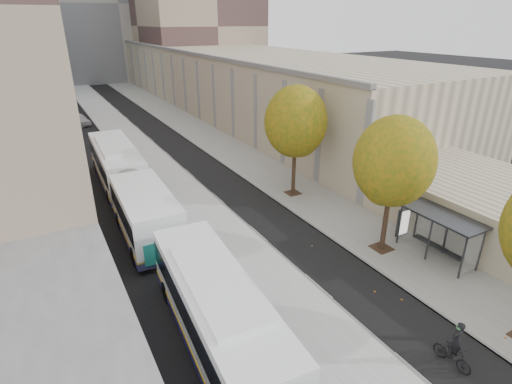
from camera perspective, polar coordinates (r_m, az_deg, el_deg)
bus_platform at (r=38.44m, az=-15.26°, el=4.46°), size 4.25×150.00×0.15m
sidewalk at (r=40.92m, az=-4.36°, el=6.30°), size 4.75×150.00×0.08m
building_tan at (r=70.72m, az=-6.13°, el=16.72°), size 18.00×92.00×8.00m
building_far_block at (r=98.35m, az=-20.21°, el=23.80°), size 30.00×18.00×30.00m
bus_shelter at (r=23.39m, az=25.24°, el=-3.79°), size 1.90×4.40×2.53m
tree_c at (r=21.86m, az=19.10°, el=4.12°), size 4.20×4.20×7.28m
tree_d at (r=28.30m, az=5.69°, el=9.93°), size 4.40×4.40×7.60m
bus_far at (r=29.05m, az=-17.94°, el=1.45°), size 3.36×18.78×3.12m
cyclist at (r=17.50m, az=26.42°, el=-19.53°), size 0.60×1.58×2.00m
distant_car at (r=54.71m, az=-24.09°, el=9.46°), size 2.94×4.61×1.46m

